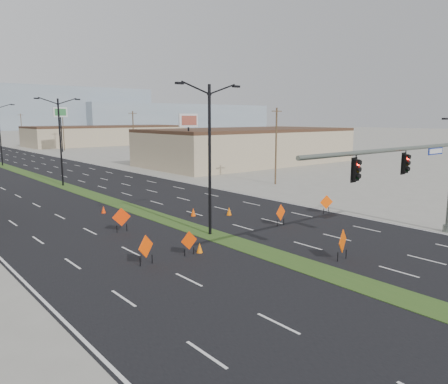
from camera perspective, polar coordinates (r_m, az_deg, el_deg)
ground at (r=22.15m, az=18.02°, el=-11.64°), size 600.00×600.00×0.00m
building_se_near at (r=76.21m, az=3.14°, el=5.84°), size 36.00×18.00×5.50m
building_se_far at (r=133.11m, az=-15.04°, el=7.07°), size 44.00×16.00×5.00m
mesa_east at (r=359.93m, az=-6.46°, el=9.84°), size 160.00×50.00×18.00m
signal_mast at (r=29.34m, az=24.22°, el=2.81°), size 16.30×0.60×8.00m
streetlight_0 at (r=28.94m, az=-1.89°, el=4.82°), size 5.15×0.24×10.02m
streetlight_1 at (r=53.83m, az=-20.61°, el=6.48°), size 5.15×0.24×10.02m
streetlight_2 at (r=80.78m, az=-27.24°, el=6.91°), size 5.15×0.24×10.02m
utility_pole_0 at (r=52.06m, az=6.82°, el=6.12°), size 1.60×0.20×9.00m
utility_pole_1 at (r=80.25m, az=-11.74°, el=7.23°), size 1.60×0.20×9.00m
utility_pole_2 at (r=112.34m, az=-20.25°, el=7.49°), size 1.60×0.20×9.00m
utility_pole_3 at (r=145.77m, az=-24.92°, el=7.57°), size 1.60×0.20×9.00m
construction_sign_0 at (r=23.99m, az=-10.18°, el=-7.15°), size 1.17×0.54×1.68m
construction_sign_1 at (r=25.34m, az=-4.58°, el=-6.46°), size 1.08×0.07×1.44m
construction_sign_2 at (r=31.12m, az=-13.25°, el=-3.31°), size 1.26×0.35×1.72m
construction_sign_3 at (r=25.23m, az=15.23°, el=-6.34°), size 1.28×0.48×1.79m
construction_sign_4 at (r=32.34m, az=7.42°, el=-2.78°), size 1.18×0.28×1.59m
construction_sign_5 at (r=37.12m, az=13.23°, el=-1.38°), size 1.07×0.52×1.55m
cone_0 at (r=25.93m, az=-3.20°, el=-7.30°), size 0.38×0.38×0.61m
cone_1 at (r=35.57m, az=0.67°, el=-2.52°), size 0.51×0.51×0.69m
cone_2 at (r=35.32m, az=-4.03°, el=-2.64°), size 0.53×0.53×0.69m
cone_3 at (r=37.70m, az=-15.46°, el=-2.24°), size 0.48×0.48×0.61m
pole_sign_east_near at (r=61.19m, az=-4.66°, el=8.65°), size 2.74×0.98×8.39m
pole_sign_east_far at (r=107.52m, az=-20.59°, el=9.35°), size 3.33×0.71×10.17m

